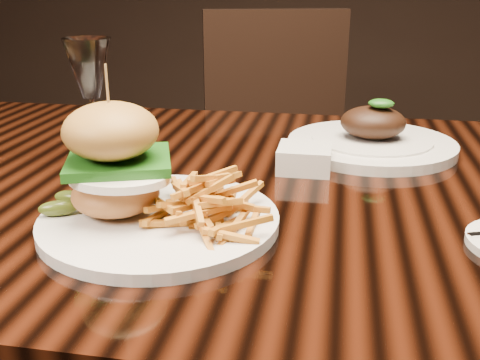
% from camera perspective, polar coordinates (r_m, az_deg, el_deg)
% --- Properties ---
extents(dining_table, '(1.60, 0.90, 0.75)m').
position_cam_1_polar(dining_table, '(0.90, 2.73, -4.59)').
color(dining_table, black).
rests_on(dining_table, ground).
extents(burger_plate, '(0.30, 0.30, 0.20)m').
position_cam_1_polar(burger_plate, '(0.70, -9.03, -0.74)').
color(burger_plate, silver).
rests_on(burger_plate, dining_table).
extents(ramekin, '(0.11, 0.11, 0.04)m').
position_cam_1_polar(ramekin, '(0.91, 6.58, 2.21)').
color(ramekin, silver).
rests_on(ramekin, dining_table).
extents(wine_glass, '(0.08, 0.08, 0.21)m').
position_cam_1_polar(wine_glass, '(0.95, -15.06, 10.51)').
color(wine_glass, white).
rests_on(wine_glass, dining_table).
extents(far_dish, '(0.30, 0.30, 0.10)m').
position_cam_1_polar(far_dish, '(1.04, 13.22, 3.98)').
color(far_dish, silver).
rests_on(far_dish, dining_table).
extents(chair_far, '(0.57, 0.57, 0.95)m').
position_cam_1_polar(chair_far, '(1.78, 4.05, 3.39)').
color(chair_far, black).
rests_on(chair_far, ground).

